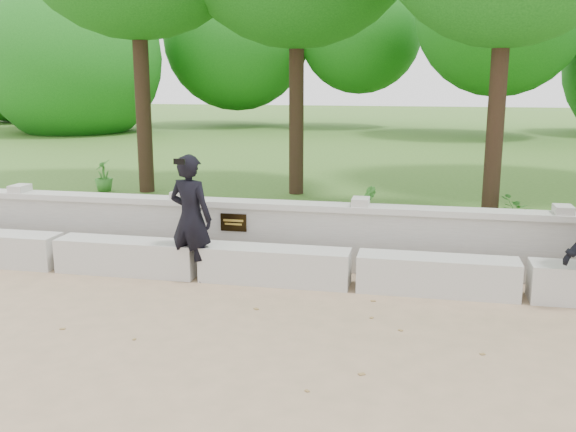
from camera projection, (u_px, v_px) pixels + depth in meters
ground at (137, 333)px, 6.52m from camera, size 80.00×80.00×0.00m
lawn at (331, 156)px, 19.88m from camera, size 40.00×22.00×0.25m
concrete_bench at (199, 261)px, 8.29m from camera, size 11.90×0.45×0.45m
parapet_wall at (216, 230)px, 8.91m from camera, size 12.50×0.35×0.90m
man_main at (191, 218)px, 8.08m from camera, size 0.67×0.61×1.62m
shrub_a at (31, 208)px, 10.23m from camera, size 0.32×0.32×0.51m
shrub_b at (368, 202)px, 10.63m from camera, size 0.29×0.33×0.53m
shrub_c at (517, 213)px, 9.77m from camera, size 0.63×0.64×0.54m
shrub_d at (104, 176)px, 13.08m from camera, size 0.46×0.48×0.65m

